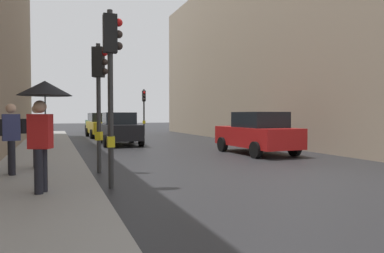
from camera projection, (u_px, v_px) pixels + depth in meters
ground_plane at (285, 176)px, 9.51m from camera, size 120.00×120.00×0.00m
sidewalk_kerb at (44, 158)px, 12.89m from camera, size 2.50×40.00×0.16m
building_facade_right at (317, 56)px, 23.93m from camera, size 12.00×28.22×11.21m
traffic_light_far_median at (144, 104)px, 27.64m from camera, size 0.25×0.43×3.60m
traffic_light_near_right at (99, 84)px, 10.01m from camera, size 0.45×0.35×3.65m
traffic_light_near_left at (111, 66)px, 7.90m from camera, size 0.43×0.25×3.97m
car_green_estate at (99, 123)px, 32.66m from camera, size 2.24×4.31×1.76m
car_yellow_taxi at (102, 125)px, 25.68m from camera, size 2.12×4.25×1.76m
car_red_sedan at (257, 133)px, 14.93m from camera, size 2.11×4.25×1.76m
car_dark_suv at (120, 129)px, 19.43m from camera, size 2.08×4.23×1.76m
pedestrian_with_umbrella at (44, 105)px, 6.75m from camera, size 1.00×1.00×2.14m
pedestrian_with_black_backpack at (35, 132)px, 9.91m from camera, size 0.65×0.41×1.77m
pedestrian_with_grey_backpack at (9, 135)px, 8.81m from camera, size 0.64×0.39×1.77m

